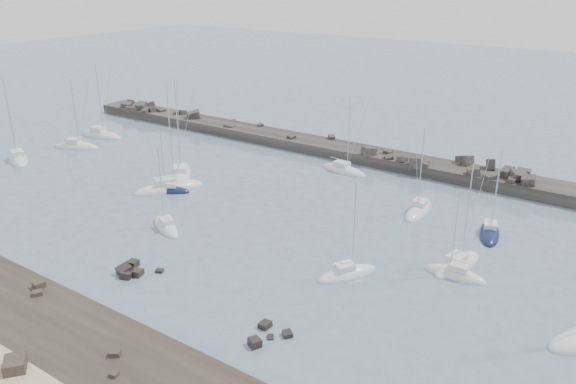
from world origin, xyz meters
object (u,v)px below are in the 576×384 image
object	(u,v)px
sailboat_3	(169,189)
sailboat_14	(101,136)
sailboat_9	(455,275)
sailboat_6	(419,211)
sailboat_4	(344,171)
sailboat_2	(169,191)
sailboat_0	(76,147)
sailboat_8	(489,233)
sailboat_1	(181,175)
sailboat_13	(18,159)
sailboat_5	(166,227)
sailboat_7	(347,274)
sailboat_10	(457,265)

from	to	relation	value
sailboat_3	sailboat_14	distance (m)	33.58
sailboat_9	sailboat_6	bearing A→B (deg)	124.96
sailboat_4	sailboat_14	distance (m)	49.29
sailboat_2	sailboat_9	distance (m)	42.41
sailboat_0	sailboat_3	distance (m)	29.33
sailboat_8	sailboat_9	distance (m)	12.16
sailboat_4	sailboat_1	bearing A→B (deg)	-141.36
sailboat_9	sailboat_14	world-z (taller)	sailboat_14
sailboat_1	sailboat_13	xyz separation A→B (m)	(-28.37, -9.79, 0.00)
sailboat_9	sailboat_3	bearing A→B (deg)	179.00
sailboat_8	sailboat_1	bearing A→B (deg)	-172.38
sailboat_6	sailboat_13	world-z (taller)	sailboat_13
sailboat_5	sailboat_13	distance (m)	40.53
sailboat_7	sailboat_10	xyz separation A→B (m)	(9.02, 8.50, 0.00)
sailboat_2	sailboat_3	xyz separation A→B (m)	(-0.58, 0.59, 0.02)
sailboat_2	sailboat_13	distance (m)	31.90
sailboat_10	sailboat_5	bearing A→B (deg)	-161.78
sailboat_3	sailboat_8	world-z (taller)	sailboat_3
sailboat_4	sailboat_5	world-z (taller)	sailboat_4
sailboat_1	sailboat_8	distance (m)	46.28
sailboat_4	sailboat_3	bearing A→B (deg)	-129.18
sailboat_1	sailboat_7	distance (m)	38.24
sailboat_5	sailboat_10	world-z (taller)	sailboat_10
sailboat_3	sailboat_5	size ratio (longest dim) A/B	1.46
sailboat_3	sailboat_8	bearing A→B (deg)	14.80
sailboat_4	sailboat_6	bearing A→B (deg)	-27.65
sailboat_5	sailboat_9	xyz separation A→B (m)	(33.84, 8.77, 0.00)
sailboat_8	sailboat_5	bearing A→B (deg)	-148.40
sailboat_1	sailboat_4	xyz separation A→B (m)	(20.10, 16.07, -0.01)
sailboat_4	sailboat_9	world-z (taller)	sailboat_4
sailboat_0	sailboat_2	bearing A→B (deg)	-11.45
sailboat_3	sailboat_10	size ratio (longest dim) A/B	1.29
sailboat_4	sailboat_7	size ratio (longest dim) A/B	1.16
sailboat_3	sailboat_9	xyz separation A→B (m)	(42.99, -0.75, -0.01)
sailboat_2	sailboat_5	bearing A→B (deg)	-46.19
sailboat_13	sailboat_14	world-z (taller)	sailboat_14
sailboat_1	sailboat_4	bearing A→B (deg)	38.64
sailboat_4	sailboat_7	bearing A→B (deg)	-60.44
sailboat_0	sailboat_13	world-z (taller)	sailboat_13
sailboat_14	sailboat_3	bearing A→B (deg)	-22.07
sailboat_3	sailboat_6	size ratio (longest dim) A/B	1.29
sailboat_8	sailboat_14	world-z (taller)	sailboat_14
sailboat_0	sailboat_10	distance (m)	71.45
sailboat_7	sailboat_9	bearing A→B (deg)	33.53
sailboat_0	sailboat_10	bearing A→B (deg)	-3.14
sailboat_5	sailboat_13	world-z (taller)	sailboat_13
sailboat_1	sailboat_2	xyz separation A→B (m)	(3.29, -5.86, -0.01)
sailboat_4	sailboat_5	size ratio (longest dim) A/B	1.18
sailboat_4	sailboat_10	bearing A→B (deg)	-38.37
sailboat_8	sailboat_0	bearing A→B (deg)	-175.21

